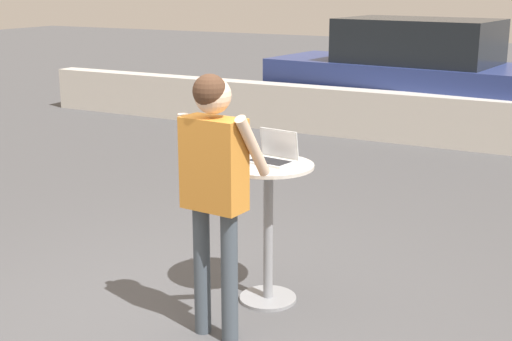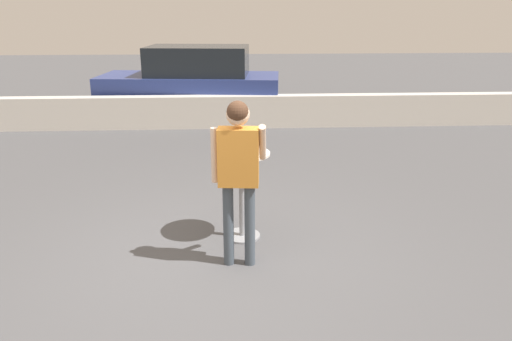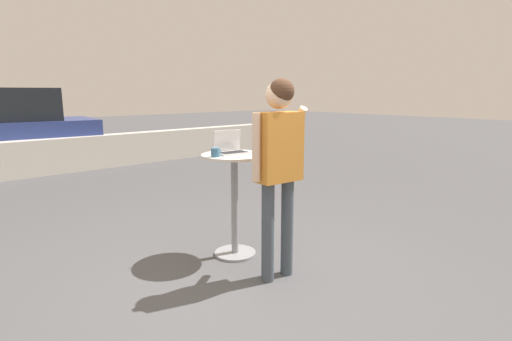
{
  "view_description": "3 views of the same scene",
  "coord_description": "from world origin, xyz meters",
  "px_view_note": "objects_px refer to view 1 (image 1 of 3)",
  "views": [
    {
      "loc": [
        2.56,
        -3.67,
        2.29
      ],
      "look_at": [
        0.5,
        0.18,
        1.12
      ],
      "focal_mm": 50.0,
      "sensor_mm": 36.0,
      "label": 1
    },
    {
      "loc": [
        0.21,
        -4.74,
        2.6
      ],
      "look_at": [
        0.5,
        0.5,
        0.87
      ],
      "focal_mm": 35.0,
      "sensor_mm": 36.0,
      "label": 2
    },
    {
      "loc": [
        -2.1,
        -2.34,
        1.64
      ],
      "look_at": [
        0.43,
        0.43,
        0.9
      ],
      "focal_mm": 28.0,
      "sensor_mm": 36.0,
      "label": 3
    }
  ],
  "objects_px": {
    "laptop": "(273,155)",
    "cafe_table": "(268,213)",
    "coffee_mug": "(240,155)",
    "standing_person": "(214,173)",
    "parked_car_near_street": "(407,75)"
  },
  "relations": [
    {
      "from": "laptop",
      "to": "cafe_table",
      "type": "bearing_deg",
      "value": -95.91
    },
    {
      "from": "laptop",
      "to": "coffee_mug",
      "type": "distance_m",
      "value": 0.24
    },
    {
      "from": "cafe_table",
      "to": "coffee_mug",
      "type": "xyz_separation_m",
      "value": [
        -0.23,
        -0.0,
        0.41
      ]
    },
    {
      "from": "cafe_table",
      "to": "coffee_mug",
      "type": "distance_m",
      "value": 0.47
    },
    {
      "from": "laptop",
      "to": "standing_person",
      "type": "height_order",
      "value": "standing_person"
    },
    {
      "from": "parked_car_near_street",
      "to": "standing_person",
      "type": "bearing_deg",
      "value": -82.74
    },
    {
      "from": "coffee_mug",
      "to": "parked_car_near_street",
      "type": "xyz_separation_m",
      "value": [
        -0.77,
        6.77,
        -0.23
      ]
    },
    {
      "from": "laptop",
      "to": "standing_person",
      "type": "relative_size",
      "value": 0.2
    },
    {
      "from": "cafe_table",
      "to": "parked_car_near_street",
      "type": "height_order",
      "value": "parked_car_near_street"
    },
    {
      "from": "laptop",
      "to": "coffee_mug",
      "type": "bearing_deg",
      "value": -164.31
    },
    {
      "from": "cafe_table",
      "to": "parked_car_near_street",
      "type": "distance_m",
      "value": 6.84
    },
    {
      "from": "cafe_table",
      "to": "parked_car_near_street",
      "type": "bearing_deg",
      "value": 98.37
    },
    {
      "from": "laptop",
      "to": "standing_person",
      "type": "bearing_deg",
      "value": -94.51
    },
    {
      "from": "laptop",
      "to": "standing_person",
      "type": "xyz_separation_m",
      "value": [
        -0.06,
        -0.72,
        0.03
      ]
    },
    {
      "from": "coffee_mug",
      "to": "parked_car_near_street",
      "type": "relative_size",
      "value": 0.03
    }
  ]
}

